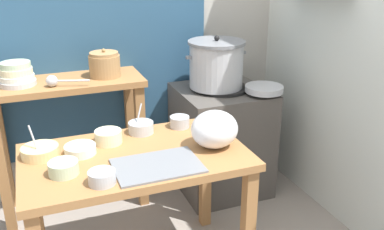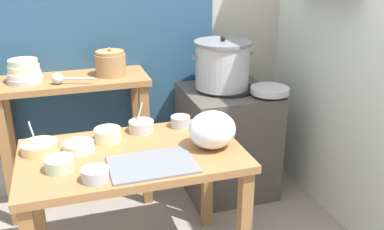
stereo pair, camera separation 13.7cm
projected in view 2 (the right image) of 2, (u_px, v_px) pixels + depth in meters
wall_back at (110, 6)px, 2.88m from camera, size 4.40×0.12×2.60m
wall_right at (360, 17)px, 2.45m from camera, size 0.30×3.20×2.60m
prep_table at (133, 172)px, 2.16m from camera, size 1.10×0.66×0.72m
back_shelf_table at (75, 111)px, 2.78m from camera, size 0.96×0.40×0.90m
stove_block at (227, 140)px, 3.06m from camera, size 0.60×0.61×0.78m
steamer_pot at (222, 64)px, 2.86m from camera, size 0.43×0.39×0.35m
clay_pot at (111, 63)px, 2.74m from camera, size 0.20×0.20×0.18m
bowl_stack_enamel at (24, 72)px, 2.60m from camera, size 0.21×0.21×0.14m
ladle at (59, 78)px, 2.57m from camera, size 0.25×0.11×0.07m
serving_tray at (152, 164)px, 1.98m from camera, size 0.40×0.28×0.01m
plastic_bag at (212, 130)px, 2.14m from camera, size 0.24×0.22×0.19m
wide_pan at (270, 90)px, 2.79m from camera, size 0.25×0.25×0.04m
prep_bowl_0 at (141, 126)px, 2.35m from camera, size 0.14×0.14×0.16m
prep_bowl_1 at (79, 146)px, 2.12m from camera, size 0.15×0.15×0.04m
prep_bowl_2 at (59, 164)px, 1.93m from camera, size 0.13×0.13×0.06m
prep_bowl_3 at (180, 121)px, 2.41m from camera, size 0.11×0.11×0.06m
prep_bowl_4 at (40, 147)px, 2.10m from camera, size 0.18×0.18×0.17m
prep_bowl_5 at (108, 134)px, 2.23m from camera, size 0.14×0.14×0.07m
prep_bowl_6 at (209, 127)px, 2.35m from camera, size 0.13×0.13×0.04m
prep_bowl_7 at (95, 174)px, 1.85m from camera, size 0.12×0.12×0.06m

